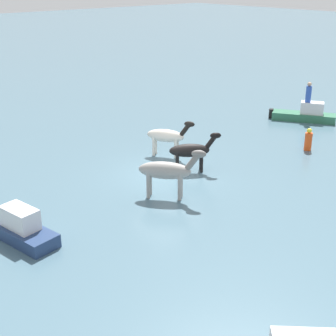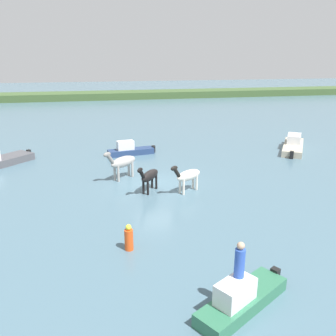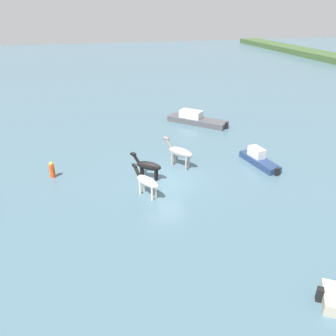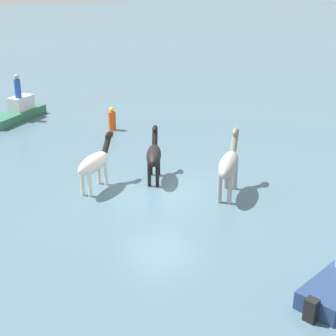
# 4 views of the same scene
# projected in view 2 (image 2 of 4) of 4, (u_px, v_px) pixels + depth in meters

# --- Properties ---
(ground_plane) EXTENTS (180.80, 180.80, 0.00)m
(ground_plane) POSITION_uv_depth(u_px,v_px,m) (154.00, 185.00, 22.14)
(ground_plane) COLOR #476675
(distant_shoreline) EXTENTS (162.72, 6.00, 2.40)m
(distant_shoreline) POSITION_uv_depth(u_px,v_px,m) (112.00, 98.00, 65.64)
(distant_shoreline) COLOR #3C562D
(distant_shoreline) RESTS_ON ground_plane
(horse_gray_outer) EXTENTS (2.20, 1.54, 1.83)m
(horse_gray_outer) POSITION_uv_depth(u_px,v_px,m) (188.00, 176.00, 20.69)
(horse_gray_outer) COLOR silver
(horse_gray_outer) RESTS_ON ground_plane
(horse_rear_stallion) EXTENTS (1.66, 2.04, 1.78)m
(horse_rear_stallion) POSITION_uv_depth(u_px,v_px,m) (149.00, 176.00, 20.73)
(horse_rear_stallion) COLOR black
(horse_rear_stallion) RESTS_ON ground_plane
(horse_pinto_flank) EXTENTS (2.32, 1.98, 2.06)m
(horse_pinto_flank) POSITION_uv_depth(u_px,v_px,m) (122.00, 162.00, 22.84)
(horse_pinto_flank) COLOR #9E9993
(horse_pinto_flank) RESTS_ON ground_plane
(boat_launch_far) EXTENTS (3.63, 2.77, 1.31)m
(boat_launch_far) POSITION_uv_depth(u_px,v_px,m) (241.00, 300.00, 11.28)
(boat_launch_far) COLOR #2D6B4C
(boat_launch_far) RESTS_ON ground_plane
(boat_dinghy_port) EXTENTS (3.93, 1.63, 1.31)m
(boat_dinghy_port) POSITION_uv_depth(u_px,v_px,m) (130.00, 151.00, 28.74)
(boat_dinghy_port) COLOR navy
(boat_dinghy_port) RESTS_ON ground_plane
(boat_skiff_near) EXTENTS (4.18, 5.38, 1.36)m
(boat_skiff_near) POSITION_uv_depth(u_px,v_px,m) (293.00, 146.00, 30.17)
(boat_skiff_near) COLOR #B7AD93
(boat_skiff_near) RESTS_ON ground_plane
(person_boatman_standing) EXTENTS (0.32, 0.32, 1.19)m
(person_boatman_standing) POSITION_uv_depth(u_px,v_px,m) (240.00, 261.00, 10.88)
(person_boatman_standing) COLOR #2D51B2
(person_boatman_standing) RESTS_ON boat_launch_far
(buoy_channel_marker) EXTENTS (0.36, 0.36, 1.14)m
(buoy_channel_marker) POSITION_uv_depth(u_px,v_px,m) (129.00, 238.00, 14.65)
(buoy_channel_marker) COLOR #E54C19
(buoy_channel_marker) RESTS_ON ground_plane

